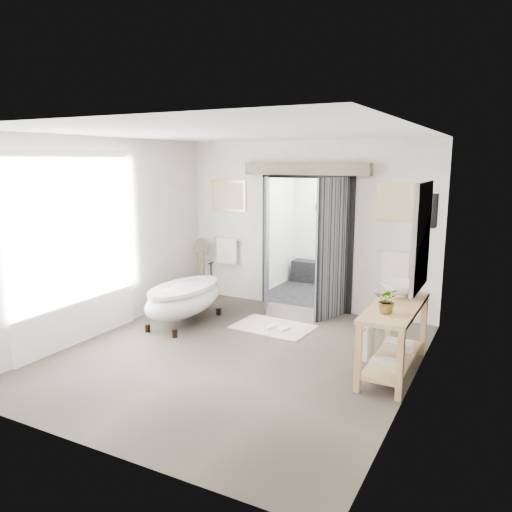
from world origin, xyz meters
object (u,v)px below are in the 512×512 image
clawfoot_tub (184,298)px  vanity (392,332)px  basin (401,290)px  rug (273,327)px

clawfoot_tub → vanity: bearing=-6.0°
clawfoot_tub → basin: basin is taller
vanity → basin: size_ratio=2.98×
vanity → basin: basin is taller
vanity → clawfoot_tub: bearing=174.0°
vanity → basin: bearing=90.0°
vanity → basin: 0.61m
basin → clawfoot_tub: bearing=177.1°
vanity → rug: size_ratio=1.33×
rug → basin: (1.99, -0.39, 0.93)m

